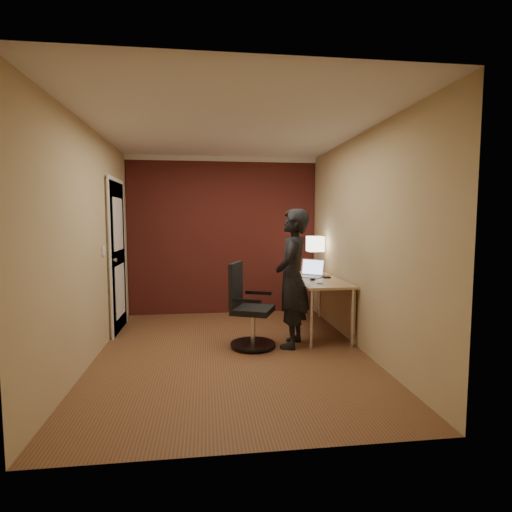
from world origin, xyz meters
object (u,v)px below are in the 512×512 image
(laptop, at_px, (311,272))
(mouse, at_px, (313,279))
(wallet, at_px, (326,277))
(person, at_px, (292,278))
(desk_lamp, at_px, (315,244))
(phone, at_px, (320,283))
(office_chair, at_px, (248,311))
(desk, at_px, (321,287))

(laptop, relative_size, mouse, 4.19)
(wallet, height_order, person, person)
(desk_lamp, xyz_separation_m, phone, (-0.20, -0.97, -0.41))
(desk_lamp, height_order, office_chair, desk_lamp)
(phone, distance_m, wallet, 0.48)
(laptop, relative_size, wallet, 3.81)
(mouse, relative_size, wallet, 0.91)
(desk, xyz_separation_m, desk_lamp, (0.06, 0.54, 0.55))
(office_chair, bearing_deg, person, -2.62)
(desk_lamp, relative_size, wallet, 4.86)
(desk_lamp, xyz_separation_m, mouse, (-0.23, -0.70, -0.40))
(phone, bearing_deg, office_chair, -151.07)
(phone, height_order, person, person)
(desk, bearing_deg, laptop, 122.81)
(desk, relative_size, wallet, 13.64)
(phone, height_order, office_chair, office_chair)
(laptop, height_order, person, person)
(desk, distance_m, laptop, 0.27)
(desk, relative_size, office_chair, 1.52)
(office_chair, bearing_deg, phone, 6.55)
(phone, bearing_deg, mouse, 116.90)
(desk_lamp, bearing_deg, office_chair, -135.98)
(mouse, xyz_separation_m, wallet, (0.23, 0.16, -0.01))
(desk_lamp, distance_m, person, 1.28)
(wallet, bearing_deg, phone, -116.61)
(desk_lamp, distance_m, wallet, 0.68)
(office_chair, relative_size, person, 0.60)
(desk_lamp, xyz_separation_m, wallet, (0.01, -0.54, -0.41))
(mouse, distance_m, phone, 0.27)
(desk_lamp, relative_size, laptop, 1.28)
(desk_lamp, height_order, person, person)
(phone, relative_size, person, 0.07)
(mouse, bearing_deg, office_chair, -133.71)
(desk_lamp, bearing_deg, person, -117.95)
(phone, xyz_separation_m, wallet, (0.21, 0.43, 0.01))
(person, bearing_deg, laptop, 172.37)
(mouse, relative_size, person, 0.06)
(laptop, bearing_deg, wallet, -43.14)
(desk, xyz_separation_m, phone, (-0.15, -0.42, 0.13))
(wallet, bearing_deg, laptop, 136.86)
(desk, relative_size, phone, 13.04)
(desk, xyz_separation_m, laptop, (-0.11, 0.16, 0.19))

